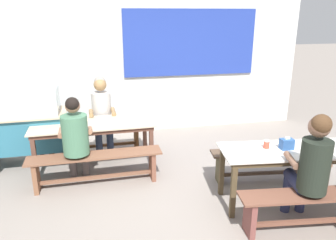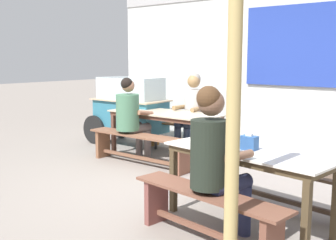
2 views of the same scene
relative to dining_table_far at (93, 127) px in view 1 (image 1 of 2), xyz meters
The scene contains 14 objects.
ground_plane 1.59m from the dining_table_far, 47.44° to the right, with size 40.00×40.00×0.00m, color gray.
backdrop_wall 2.04m from the dining_table_far, 56.84° to the left, with size 6.54×0.23×2.81m.
dining_table_far is the anchor object (origin of this frame).
dining_table_near 2.79m from the dining_table_far, 33.67° to the right, with size 1.69×0.82×0.73m.
bench_far_back 0.68m from the dining_table_far, 91.10° to the left, with size 1.69×0.29×0.46m.
bench_far_front 0.68m from the dining_table_far, 88.90° to the right, with size 1.83×0.34×0.46m.
bench_near_back 2.60m from the dining_table_far, 22.01° to the right, with size 1.61×0.45×0.46m.
bench_near_front 3.12m from the dining_table_far, 43.33° to the right, with size 1.54×0.48×0.46m.
food_cart 1.17m from the dining_table_far, 162.83° to the left, with size 1.73×0.77×1.22m.
person_left_back_turned 0.58m from the dining_table_far, 113.84° to the right, with size 0.46×0.58×1.28m.
person_near_front 3.07m from the dining_table_far, 42.06° to the right, with size 0.47×0.60×1.35m.
person_center_facing 0.55m from the dining_table_far, 74.62° to the left, with size 0.44×0.56×1.32m.
tissue_box 2.77m from the dining_table_far, 33.46° to the right, with size 0.15×0.11×0.15m.
condiment_jar 2.54m from the dining_table_far, 34.87° to the right, with size 0.07×0.07×0.11m.
Camera 1 is at (-0.86, -3.74, 2.29)m, focal length 34.82 mm.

